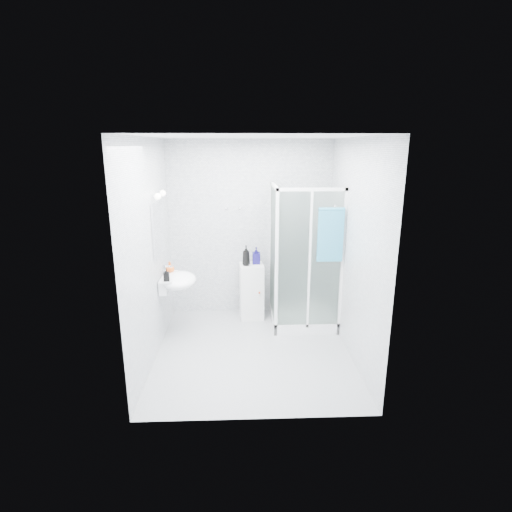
{
  "coord_description": "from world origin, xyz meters",
  "views": [
    {
      "loc": [
        -0.14,
        -4.53,
        2.51
      ],
      "look_at": [
        0.05,
        0.35,
        1.15
      ],
      "focal_mm": 28.0,
      "sensor_mm": 36.0,
      "label": 1
    }
  ],
  "objects_px": {
    "shampoo_bottle_a": "(246,256)",
    "soap_dispenser_black": "(166,275)",
    "shampoo_bottle_b": "(256,255)",
    "storage_cabinet": "(252,291)",
    "soap_dispenser_orange": "(170,267)",
    "wall_basin": "(177,281)",
    "shower_enclosure": "(298,295)",
    "hand_towel": "(331,234)"
  },
  "relations": [
    {
      "from": "storage_cabinet",
      "to": "hand_towel",
      "type": "height_order",
      "value": "hand_towel"
    },
    {
      "from": "wall_basin",
      "to": "storage_cabinet",
      "type": "height_order",
      "value": "wall_basin"
    },
    {
      "from": "storage_cabinet",
      "to": "soap_dispenser_orange",
      "type": "bearing_deg",
      "value": -161.87
    },
    {
      "from": "hand_towel",
      "to": "shower_enclosure",
      "type": "bearing_deg",
      "value": 129.22
    },
    {
      "from": "storage_cabinet",
      "to": "shower_enclosure",
      "type": "bearing_deg",
      "value": -26.3
    },
    {
      "from": "shower_enclosure",
      "to": "soap_dispenser_black",
      "type": "height_order",
      "value": "shower_enclosure"
    },
    {
      "from": "shower_enclosure",
      "to": "shampoo_bottle_a",
      "type": "relative_size",
      "value": 6.83
    },
    {
      "from": "shampoo_bottle_a",
      "to": "shampoo_bottle_b",
      "type": "height_order",
      "value": "shampoo_bottle_a"
    },
    {
      "from": "soap_dispenser_black",
      "to": "hand_towel",
      "type": "bearing_deg",
      "value": 2.9
    },
    {
      "from": "soap_dispenser_black",
      "to": "wall_basin",
      "type": "bearing_deg",
      "value": 63.85
    },
    {
      "from": "shower_enclosure",
      "to": "storage_cabinet",
      "type": "xyz_separation_m",
      "value": [
        -0.66,
        0.27,
        -0.03
      ]
    },
    {
      "from": "shampoo_bottle_b",
      "to": "shower_enclosure",
      "type": "bearing_deg",
      "value": -28.54
    },
    {
      "from": "soap_dispenser_orange",
      "to": "shampoo_bottle_a",
      "type": "bearing_deg",
      "value": 22.21
    },
    {
      "from": "shower_enclosure",
      "to": "soap_dispenser_black",
      "type": "xyz_separation_m",
      "value": [
        -1.75,
        -0.51,
        0.5
      ]
    },
    {
      "from": "shower_enclosure",
      "to": "shampoo_bottle_b",
      "type": "height_order",
      "value": "shower_enclosure"
    },
    {
      "from": "shower_enclosure",
      "to": "shampoo_bottle_a",
      "type": "bearing_deg",
      "value": 162.07
    },
    {
      "from": "hand_towel",
      "to": "storage_cabinet",
      "type": "bearing_deg",
      "value": 145.79
    },
    {
      "from": "shower_enclosure",
      "to": "shampoo_bottle_a",
      "type": "distance_m",
      "value": 0.94
    },
    {
      "from": "hand_towel",
      "to": "shampoo_bottle_b",
      "type": "distance_m",
      "value": 1.26
    },
    {
      "from": "shower_enclosure",
      "to": "storage_cabinet",
      "type": "relative_size",
      "value": 2.41
    },
    {
      "from": "shampoo_bottle_a",
      "to": "soap_dispenser_black",
      "type": "height_order",
      "value": "shampoo_bottle_a"
    },
    {
      "from": "shampoo_bottle_a",
      "to": "soap_dispenser_orange",
      "type": "bearing_deg",
      "value": -157.79
    },
    {
      "from": "storage_cabinet",
      "to": "soap_dispenser_black",
      "type": "xyz_separation_m",
      "value": [
        -1.09,
        -0.78,
        0.53
      ]
    },
    {
      "from": "shower_enclosure",
      "to": "soap_dispenser_orange",
      "type": "height_order",
      "value": "shower_enclosure"
    },
    {
      "from": "hand_towel",
      "to": "soap_dispenser_black",
      "type": "relative_size",
      "value": 4.28
    },
    {
      "from": "shower_enclosure",
      "to": "wall_basin",
      "type": "bearing_deg",
      "value": -169.19
    },
    {
      "from": "hand_towel",
      "to": "soap_dispenser_orange",
      "type": "xyz_separation_m",
      "value": [
        -2.09,
        0.22,
        -0.49
      ]
    },
    {
      "from": "storage_cabinet",
      "to": "shampoo_bottle_a",
      "type": "height_order",
      "value": "shampoo_bottle_a"
    },
    {
      "from": "wall_basin",
      "to": "shower_enclosure",
      "type": "bearing_deg",
      "value": 10.81
    },
    {
      "from": "wall_basin",
      "to": "storage_cabinet",
      "type": "relative_size",
      "value": 0.68
    },
    {
      "from": "soap_dispenser_orange",
      "to": "soap_dispenser_black",
      "type": "xyz_separation_m",
      "value": [
        0.01,
        -0.33,
        0.0
      ]
    },
    {
      "from": "shampoo_bottle_b",
      "to": "soap_dispenser_orange",
      "type": "xyz_separation_m",
      "value": [
        -1.17,
        -0.5,
        -0.01
      ]
    },
    {
      "from": "wall_basin",
      "to": "hand_towel",
      "type": "height_order",
      "value": "hand_towel"
    },
    {
      "from": "shampoo_bottle_a",
      "to": "soap_dispenser_black",
      "type": "distance_m",
      "value": 1.26
    },
    {
      "from": "soap_dispenser_orange",
      "to": "soap_dispenser_black",
      "type": "relative_size",
      "value": 0.95
    },
    {
      "from": "storage_cabinet",
      "to": "soap_dispenser_black",
      "type": "bearing_deg",
      "value": -148.61
    },
    {
      "from": "storage_cabinet",
      "to": "shampoo_bottle_b",
      "type": "height_order",
      "value": "shampoo_bottle_b"
    },
    {
      "from": "wall_basin",
      "to": "hand_towel",
      "type": "relative_size",
      "value": 0.8
    },
    {
      "from": "hand_towel",
      "to": "soap_dispenser_orange",
      "type": "distance_m",
      "value": 2.16
    },
    {
      "from": "hand_towel",
      "to": "shampoo_bottle_a",
      "type": "relative_size",
      "value": 2.38
    },
    {
      "from": "shampoo_bottle_b",
      "to": "wall_basin",
      "type": "bearing_deg",
      "value": -149.22
    },
    {
      "from": "shampoo_bottle_b",
      "to": "soap_dispenser_orange",
      "type": "distance_m",
      "value": 1.28
    }
  ]
}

